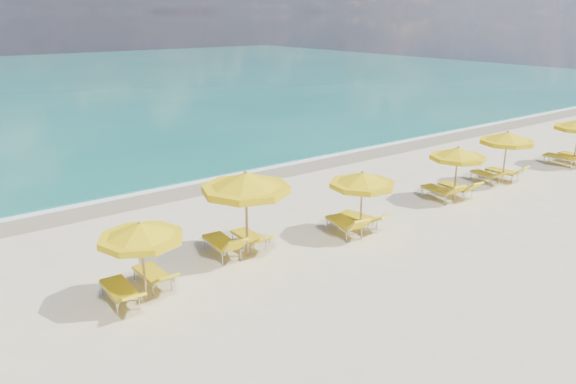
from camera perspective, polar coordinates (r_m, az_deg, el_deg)
ground_plane at (r=17.55m, az=2.98°, el=-4.93°), size 120.00×120.00×0.00m
wet_sand_band at (r=23.34m, az=-8.81°, el=0.72°), size 120.00×2.60×0.01m
foam_line at (r=24.02m, az=-9.73°, el=1.17°), size 120.00×1.20×0.03m
whitecap_far at (r=41.31m, az=-10.23°, el=8.10°), size 18.00×0.30×0.05m
umbrella_2 at (r=13.77m, az=-14.74°, el=-4.06°), size 2.26×2.26×2.09m
umbrella_3 at (r=15.71m, az=-4.31°, el=0.86°), size 2.73×2.73×2.59m
umbrella_4 at (r=17.56m, az=7.55°, el=1.19°), size 2.54×2.54×2.11m
umbrella_5 at (r=21.68m, az=16.87°, el=3.71°), size 2.06×2.06×2.08m
umbrella_6 at (r=24.49m, az=21.38°, el=5.09°), size 2.39×2.39×2.22m
lounger_2_left at (r=14.44m, az=-16.65°, el=-10.00°), size 0.68×1.88×0.71m
lounger_2_right at (r=15.07m, az=-13.54°, el=-8.56°), size 0.60×1.73×0.71m
lounger_3_left at (r=16.52m, az=-6.67°, el=-5.64°), size 0.80×1.93×0.89m
lounger_3_right at (r=16.99m, az=-3.91°, el=-4.97°), size 0.63×1.74×0.71m
lounger_4_left at (r=18.01m, az=5.78°, el=-3.60°), size 0.95×1.89×0.86m
lounger_4_right at (r=18.64m, az=7.26°, el=-2.96°), size 0.86×1.83×0.70m
lounger_5_left at (r=21.99m, az=15.10°, el=-0.17°), size 0.79×1.81×0.82m
lounger_5_right at (r=22.58m, az=16.75°, el=0.15°), size 0.71×1.78×0.80m
lounger_6_left at (r=24.84m, az=19.42°, el=1.42°), size 0.79×1.69×0.66m
lounger_6_right at (r=25.45m, az=21.01°, el=1.66°), size 0.73×1.76×0.78m
lounger_7_left at (r=28.94m, az=26.03°, el=2.91°), size 0.79×1.99×0.75m
lounger_7_right at (r=29.72m, az=27.10°, el=3.07°), size 0.79×1.85×0.66m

